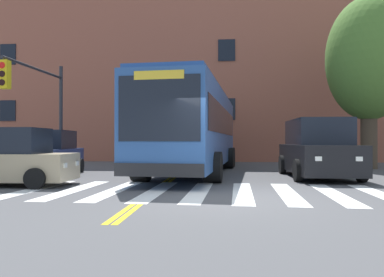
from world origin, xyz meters
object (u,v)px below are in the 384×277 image
city_bus (195,128)px  car_tan_cross_street (11,159)px  street_tree_curbside_large (369,60)px  traffic_light_far_corner (39,95)px  car_navy_near_lane (50,154)px  car_black_far_lane (317,150)px  car_silver_behind_bus (186,145)px

city_bus → car_tan_cross_street: (-5.25, -5.04, -1.10)m
city_bus → street_tree_curbside_large: bearing=19.0°
city_bus → traffic_light_far_corner: 6.59m
car_tan_cross_street → street_tree_curbside_large: size_ratio=0.45×
car_navy_near_lane → car_black_far_lane: size_ratio=0.81×
car_black_far_lane → car_silver_behind_bus: size_ratio=1.00×
city_bus → traffic_light_far_corner: traffic_light_far_corner is taller
car_black_far_lane → car_tan_cross_street: (-9.93, -3.27, -0.22)m
car_black_far_lane → car_silver_behind_bus: 12.46m
car_tan_cross_street → traffic_light_far_corner: bearing=105.8°
traffic_light_far_corner → street_tree_curbside_large: street_tree_curbside_large is taller
traffic_light_far_corner → car_silver_behind_bus: bearing=63.7°
car_silver_behind_bus → car_tan_cross_street: bearing=-105.7°
car_tan_cross_street → car_navy_near_lane: bearing=97.1°
car_black_far_lane → traffic_light_far_corner: bearing=176.6°
traffic_light_far_corner → street_tree_curbside_large: size_ratio=0.57×
car_tan_cross_street → traffic_light_far_corner: traffic_light_far_corner is taller
car_black_far_lane → street_tree_curbside_large: street_tree_curbside_large is taller
car_navy_near_lane → car_silver_behind_bus: 11.62m
car_navy_near_lane → car_silver_behind_bus: size_ratio=0.81×
city_bus → car_black_far_lane: city_bus is taller
traffic_light_far_corner → street_tree_curbside_large: (14.66, 3.98, 2.09)m
car_navy_near_lane → street_tree_curbside_large: size_ratio=0.48×
car_black_far_lane → street_tree_curbside_large: size_ratio=0.60×
car_silver_behind_bus → traffic_light_far_corner: bearing=-116.3°
car_silver_behind_bus → car_tan_cross_street: (-3.99, -14.22, -0.30)m
traffic_light_far_corner → city_bus: bearing=9.9°
city_bus → street_tree_curbside_large: size_ratio=1.45×
city_bus → car_silver_behind_bus: size_ratio=2.43×
car_tan_cross_street → street_tree_curbside_large: bearing=30.3°
street_tree_curbside_large → city_bus: bearing=-161.0°
car_navy_near_lane → traffic_light_far_corner: 2.55m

